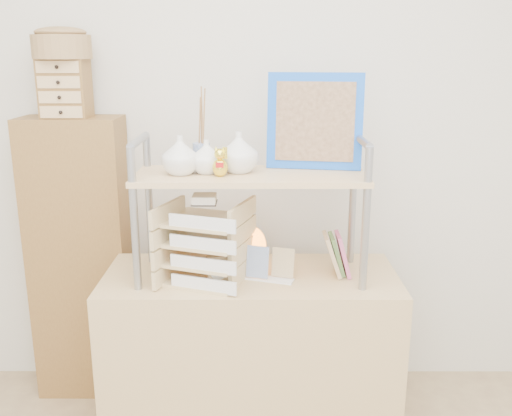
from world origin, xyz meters
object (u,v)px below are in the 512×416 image
Objects in this scene: cabinet at (81,260)px; salt_lamp at (253,247)px; desk at (251,356)px; letter_tray at (206,247)px.

cabinet is 0.89m from salt_lamp.
letter_tray is at bearing -158.44° from desk.
desk is 3.31× the size of letter_tray.
letter_tray is (0.63, -0.44, 0.22)m from cabinet.
desk is at bearing 21.56° from letter_tray.
salt_lamp is (0.19, 0.15, -0.05)m from letter_tray.
salt_lamp is (0.82, -0.29, 0.17)m from cabinet.
cabinet is 7.62× the size of salt_lamp.
desk is 0.94m from cabinet.
salt_lamp is at bearing 82.13° from desk.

